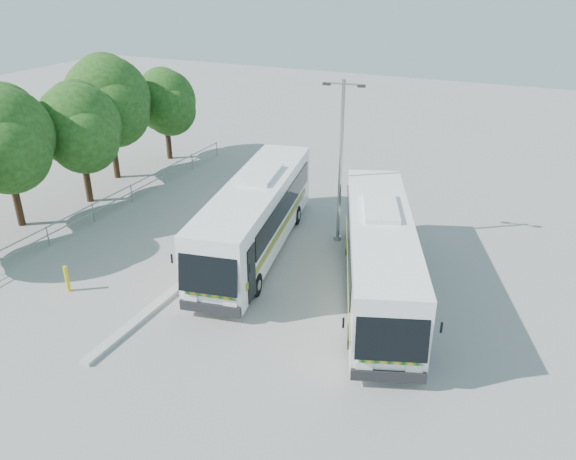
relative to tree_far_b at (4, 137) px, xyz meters
The scene contains 11 objects.
ground 13.85m from the tree_far_b, ahead, with size 100.00×100.00×0.00m, color gray.
kerb_divider 11.65m from the tree_far_b, ahead, with size 0.40×16.00×0.15m, color #B2B2AD.
railing 5.62m from the tree_far_b, 42.90° to the left, with size 0.06×22.00×1.00m.
tree_far_b is the anchor object (origin of this frame).
tree_far_c 4.01m from the tree_far_b, 77.09° to the left, with size 4.97×4.69×6.49m.
tree_far_d 7.61m from the tree_far_b, 92.23° to the left, with size 5.62×5.30×7.33m.
tree_far_e 12.13m from the tree_far_b, 88.17° to the left, with size 4.54×4.28×5.92m.
coach_main 12.58m from the tree_far_b, 11.64° to the left, with size 4.56×12.06×3.28m.
coach_adjacent 18.37m from the tree_far_b, ahead, with size 6.08×11.64×3.21m.
lamppost 15.86m from the tree_far_b, 18.77° to the left, with size 1.85×0.37×7.55m.
bollard 8.78m from the tree_far_b, 29.51° to the right, with size 0.16×0.16×1.12m, color #E3BA0D.
Camera 1 is at (9.95, -16.57, 11.91)m, focal length 35.00 mm.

